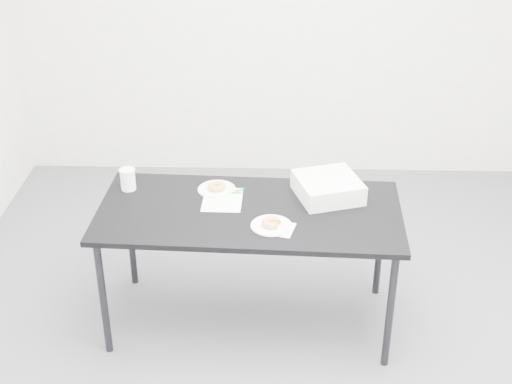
{
  "coord_description": "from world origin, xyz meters",
  "views": [
    {
      "loc": [
        -0.04,
        -3.21,
        2.63
      ],
      "look_at": [
        -0.12,
        0.02,
        0.86
      ],
      "focal_mm": 50.0,
      "sensor_mm": 36.0,
      "label": 1
    }
  ],
  "objects_px": {
    "donut_near": "(271,222)",
    "coffee_cup": "(128,179)",
    "pen": "(235,192)",
    "donut_far": "(217,186)",
    "scorecard": "(223,200)",
    "table": "(249,219)",
    "bakery_box": "(328,187)",
    "plate_far": "(217,189)",
    "plate_near": "(271,226)"
  },
  "relations": [
    {
      "from": "plate_near",
      "to": "coffee_cup",
      "type": "xyz_separation_m",
      "value": [
        -0.8,
        0.38,
        0.06
      ]
    },
    {
      "from": "table",
      "to": "scorecard",
      "type": "relative_size",
      "value": 6.14
    },
    {
      "from": "pen",
      "to": "plate_near",
      "type": "relative_size",
      "value": 0.59
    },
    {
      "from": "scorecard",
      "to": "pen",
      "type": "distance_m",
      "value": 0.1
    },
    {
      "from": "pen",
      "to": "donut_far",
      "type": "height_order",
      "value": "donut_far"
    },
    {
      "from": "pen",
      "to": "donut_far",
      "type": "xyz_separation_m",
      "value": [
        -0.1,
        0.04,
        0.02
      ]
    },
    {
      "from": "pen",
      "to": "plate_near",
      "type": "height_order",
      "value": "pen"
    },
    {
      "from": "plate_far",
      "to": "donut_far",
      "type": "relative_size",
      "value": 2.13
    },
    {
      "from": "pen",
      "to": "plate_far",
      "type": "relative_size",
      "value": 0.59
    },
    {
      "from": "scorecard",
      "to": "donut_near",
      "type": "xyz_separation_m",
      "value": [
        0.27,
        -0.27,
        0.02
      ]
    },
    {
      "from": "plate_near",
      "to": "donut_near",
      "type": "relative_size",
      "value": 2.13
    },
    {
      "from": "table",
      "to": "donut_far",
      "type": "distance_m",
      "value": 0.3
    },
    {
      "from": "plate_near",
      "to": "donut_near",
      "type": "height_order",
      "value": "donut_near"
    },
    {
      "from": "pen",
      "to": "coffee_cup",
      "type": "bearing_deg",
      "value": 135.12
    },
    {
      "from": "plate_far",
      "to": "donut_far",
      "type": "distance_m",
      "value": 0.02
    },
    {
      "from": "pen",
      "to": "donut_far",
      "type": "bearing_deg",
      "value": 118.69
    },
    {
      "from": "plate_near",
      "to": "bakery_box",
      "type": "xyz_separation_m",
      "value": [
        0.31,
        0.33,
        0.05
      ]
    },
    {
      "from": "donut_far",
      "to": "donut_near",
      "type": "bearing_deg",
      "value": -51.38
    },
    {
      "from": "donut_near",
      "to": "coffee_cup",
      "type": "distance_m",
      "value": 0.89
    },
    {
      "from": "pen",
      "to": "plate_far",
      "type": "bearing_deg",
      "value": 118.69
    },
    {
      "from": "table",
      "to": "pen",
      "type": "bearing_deg",
      "value": 117.96
    },
    {
      "from": "pen",
      "to": "donut_near",
      "type": "distance_m",
      "value": 0.4
    },
    {
      "from": "plate_far",
      "to": "bakery_box",
      "type": "xyz_separation_m",
      "value": [
        0.61,
        -0.06,
        0.05
      ]
    },
    {
      "from": "table",
      "to": "plate_far",
      "type": "relative_size",
      "value": 7.79
    },
    {
      "from": "donut_near",
      "to": "coffee_cup",
      "type": "relative_size",
      "value": 0.8
    },
    {
      "from": "coffee_cup",
      "to": "donut_far",
      "type": "bearing_deg",
      "value": 0.52
    },
    {
      "from": "plate_near",
      "to": "bakery_box",
      "type": "height_order",
      "value": "bakery_box"
    },
    {
      "from": "table",
      "to": "plate_far",
      "type": "distance_m",
      "value": 0.29
    },
    {
      "from": "donut_near",
      "to": "plate_far",
      "type": "bearing_deg",
      "value": 128.62
    },
    {
      "from": "donut_near",
      "to": "bakery_box",
      "type": "bearing_deg",
      "value": 47.11
    },
    {
      "from": "plate_near",
      "to": "coffee_cup",
      "type": "bearing_deg",
      "value": 154.57
    },
    {
      "from": "table",
      "to": "bakery_box",
      "type": "bearing_deg",
      "value": 23.62
    },
    {
      "from": "table",
      "to": "scorecard",
      "type": "height_order",
      "value": "scorecard"
    },
    {
      "from": "scorecard",
      "to": "plate_near",
      "type": "height_order",
      "value": "plate_near"
    },
    {
      "from": "coffee_cup",
      "to": "plate_near",
      "type": "bearing_deg",
      "value": -25.43
    },
    {
      "from": "table",
      "to": "pen",
      "type": "relative_size",
      "value": 13.22
    },
    {
      "from": "bakery_box",
      "to": "plate_near",
      "type": "bearing_deg",
      "value": -150.22
    },
    {
      "from": "table",
      "to": "donut_near",
      "type": "distance_m",
      "value": 0.22
    },
    {
      "from": "table",
      "to": "coffee_cup",
      "type": "height_order",
      "value": "coffee_cup"
    },
    {
      "from": "pen",
      "to": "plate_near",
      "type": "xyz_separation_m",
      "value": [
        0.2,
        -0.35,
        -0.0
      ]
    },
    {
      "from": "table",
      "to": "scorecard",
      "type": "xyz_separation_m",
      "value": [
        -0.15,
        0.1,
        0.06
      ]
    },
    {
      "from": "scorecard",
      "to": "donut_near",
      "type": "relative_size",
      "value": 2.7
    },
    {
      "from": "scorecard",
      "to": "coffee_cup",
      "type": "height_order",
      "value": "coffee_cup"
    },
    {
      "from": "scorecard",
      "to": "donut_far",
      "type": "bearing_deg",
      "value": 110.58
    },
    {
      "from": "table",
      "to": "donut_far",
      "type": "height_order",
      "value": "donut_far"
    },
    {
      "from": "scorecard",
      "to": "plate_far",
      "type": "xyz_separation_m",
      "value": [
        -0.04,
        0.11,
        0.0
      ]
    },
    {
      "from": "plate_near",
      "to": "pen",
      "type": "bearing_deg",
      "value": 120.34
    },
    {
      "from": "plate_near",
      "to": "donut_near",
      "type": "xyz_separation_m",
      "value": [
        0.0,
        0.0,
        0.02
      ]
    },
    {
      "from": "plate_near",
      "to": "plate_far",
      "type": "bearing_deg",
      "value": 128.62
    },
    {
      "from": "plate_far",
      "to": "bakery_box",
      "type": "relative_size",
      "value": 0.65
    }
  ]
}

